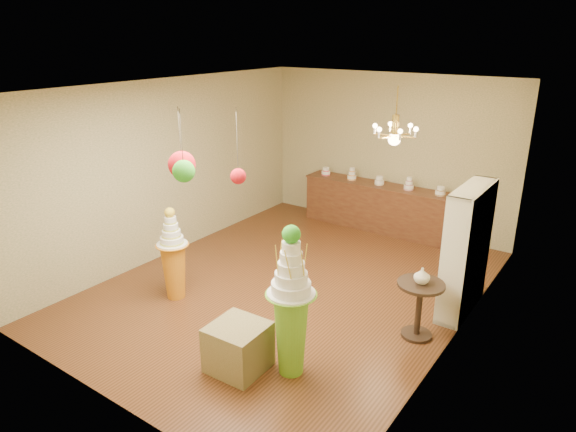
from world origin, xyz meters
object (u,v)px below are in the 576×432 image
Objects in this scene: pedestal_green at (291,315)px; pedestal_orange at (174,263)px; sideboard at (378,206)px; round_table at (419,302)px.

pedestal_green reaches higher than pedestal_orange.
pedestal_green is at bearing -75.79° from sideboard.
sideboard is (1.21, 4.23, -0.08)m from pedestal_orange.
round_table is (0.91, 1.53, -0.26)m from pedestal_green.
sideboard reaches higher than round_table.
pedestal_orange is 0.46× the size of sideboard.
round_table is at bearing 59.32° from pedestal_green.
sideboard is 4.01× the size of round_table.
pedestal_orange reaches higher than round_table.
pedestal_green is 4.86m from sideboard.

